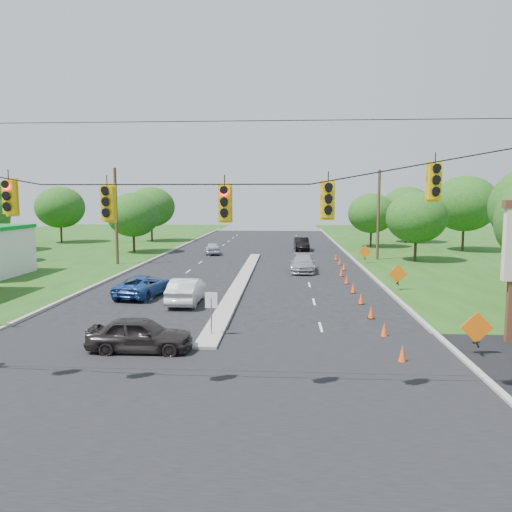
{
  "coord_description": "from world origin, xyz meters",
  "views": [
    {
      "loc": [
        3.3,
        -15.58,
        6.19
      ],
      "look_at": [
        1.53,
        13.65,
        2.8
      ],
      "focal_mm": 35.0,
      "sensor_mm": 36.0,
      "label": 1
    }
  ],
  "objects": [
    {
      "name": "blue_pickup",
      "position": [
        -5.72,
        15.08,
        0.68
      ],
      "size": [
        3.01,
        5.19,
        1.36
      ],
      "primitive_type": "imported",
      "rotation": [
        0.0,
        0.0,
        2.98
      ],
      "color": "navy",
      "rests_on": "ground"
    },
    {
      "name": "curb_left",
      "position": [
        -10.1,
        30.0,
        0.0
      ],
      "size": [
        0.25,
        110.0,
        0.16
      ],
      "primitive_type": "cube",
      "color": "gray",
      "rests_on": "ground"
    },
    {
      "name": "tree_5",
      "position": [
        -14.0,
        40.0,
        4.34
      ],
      "size": [
        5.88,
        5.88,
        6.86
      ],
      "color": "black",
      "rests_on": "ground"
    },
    {
      "name": "signal_span",
      "position": [
        -0.05,
        -1.0,
        4.97
      ],
      "size": [
        25.6,
        0.32,
        9.0
      ],
      "color": "#422D1C",
      "rests_on": "ground"
    },
    {
      "name": "cone_3",
      "position": [
        7.72,
        13.5,
        0.35
      ],
      "size": [
        0.32,
        0.32,
        0.7
      ],
      "primitive_type": "cone",
      "color": "#FB4D18",
      "rests_on": "ground"
    },
    {
      "name": "tree_9",
      "position": [
        16.0,
        34.0,
        4.34
      ],
      "size": [
        5.88,
        5.88,
        6.86
      ],
      "color": "black",
      "rests_on": "ground"
    },
    {
      "name": "tree_12",
      "position": [
        14.0,
        48.0,
        4.34
      ],
      "size": [
        5.88,
        5.88,
        6.86
      ],
      "color": "black",
      "rests_on": "ground"
    },
    {
      "name": "utility_pole_far_right",
      "position": [
        12.5,
        35.0,
        4.5
      ],
      "size": [
        0.28,
        0.28,
        9.0
      ],
      "primitive_type": "cylinder",
      "color": "#422D1C",
      "rests_on": "ground"
    },
    {
      "name": "cone_2",
      "position": [
        7.72,
        10.0,
        0.35
      ],
      "size": [
        0.32,
        0.32,
        0.7
      ],
      "primitive_type": "cone",
      "color": "#FB4D18",
      "rests_on": "ground"
    },
    {
      "name": "silver_car_far",
      "position": [
        4.74,
        26.41,
        0.72
      ],
      "size": [
        2.18,
        5.02,
        1.44
      ],
      "primitive_type": "imported",
      "rotation": [
        0.0,
        0.0,
        -0.03
      ],
      "color": "#96959F",
      "rests_on": "ground"
    },
    {
      "name": "median",
      "position": [
        0.0,
        21.0,
        0.0
      ],
      "size": [
        1.0,
        34.0,
        0.18
      ],
      "primitive_type": "cube",
      "color": "gray",
      "rests_on": "ground"
    },
    {
      "name": "black_sedan",
      "position": [
        -2.56,
        3.73,
        0.72
      ],
      "size": [
        4.24,
        1.74,
        1.44
      ],
      "primitive_type": "imported",
      "rotation": [
        0.0,
        0.0,
        1.58
      ],
      "color": "black",
      "rests_on": "ground"
    },
    {
      "name": "cone_0",
      "position": [
        7.72,
        3.0,
        0.35
      ],
      "size": [
        0.32,
        0.32,
        0.7
      ],
      "primitive_type": "cone",
      "color": "#FB4D18",
      "rests_on": "ground"
    },
    {
      "name": "cone_7",
      "position": [
        8.32,
        27.5,
        0.35
      ],
      "size": [
        0.32,
        0.32,
        0.7
      ],
      "primitive_type": "cone",
      "color": "#FB4D18",
      "rests_on": "ground"
    },
    {
      "name": "tree_6",
      "position": [
        -16.0,
        55.0,
        4.96
      ],
      "size": [
        6.72,
        6.72,
        7.84
      ],
      "color": "black",
      "rests_on": "ground"
    },
    {
      "name": "utility_pole_far_left",
      "position": [
        -12.5,
        30.0,
        4.5
      ],
      "size": [
        0.28,
        0.28,
        9.0
      ],
      "primitive_type": "cylinder",
      "color": "#422D1C",
      "rests_on": "ground"
    },
    {
      "name": "tree_11",
      "position": [
        20.0,
        55.0,
        4.96
      ],
      "size": [
        6.72,
        6.72,
        7.84
      ],
      "color": "black",
      "rests_on": "ground"
    },
    {
      "name": "work_sign_0",
      "position": [
        10.8,
        4.0,
        1.09
      ],
      "size": [
        1.27,
        0.58,
        1.37
      ],
      "color": "black",
      "rests_on": "ground"
    },
    {
      "name": "ground",
      "position": [
        0.0,
        0.0,
        0.0
      ],
      "size": [
        160.0,
        160.0,
        0.0
      ],
      "primitive_type": "plane",
      "color": "black",
      "rests_on": "ground"
    },
    {
      "name": "curb_right",
      "position": [
        10.1,
        30.0,
        0.0
      ],
      "size": [
        0.25,
        110.0,
        0.16
      ],
      "primitive_type": "cube",
      "color": "gray",
      "rests_on": "ground"
    },
    {
      "name": "dark_car_receding",
      "position": [
        5.14,
        43.89,
        0.78
      ],
      "size": [
        1.83,
        4.78,
        1.56
      ],
      "primitive_type": "imported",
      "rotation": [
        0.0,
        0.0,
        0.04
      ],
      "color": "black",
      "rests_on": "ground"
    },
    {
      "name": "cone_9",
      "position": [
        8.32,
        34.5,
        0.35
      ],
      "size": [
        0.32,
        0.32,
        0.7
      ],
      "primitive_type": "cone",
      "color": "#FB4D18",
      "rests_on": "ground"
    },
    {
      "name": "work_sign_1",
      "position": [
        10.8,
        18.0,
        1.09
      ],
      "size": [
        1.27,
        0.58,
        1.37
      ],
      "color": "black",
      "rests_on": "ground"
    },
    {
      "name": "cone_6",
      "position": [
        7.72,
        24.0,
        0.35
      ],
      "size": [
        0.32,
        0.32,
        0.7
      ],
      "primitive_type": "cone",
      "color": "#FB4D18",
      "rests_on": "ground"
    },
    {
      "name": "cone_8",
      "position": [
        8.32,
        31.0,
        0.35
      ],
      "size": [
        0.32,
        0.32,
        0.7
      ],
      "primitive_type": "cone",
      "color": "#FB4D18",
      "rests_on": "ground"
    },
    {
      "name": "median_sign",
      "position": [
        0.0,
        6.0,
        1.46
      ],
      "size": [
        0.55,
        0.06,
        2.05
      ],
      "color": "gray",
      "rests_on": "ground"
    },
    {
      "name": "cone_1",
      "position": [
        7.72,
        6.5,
        0.35
      ],
      "size": [
        0.32,
        0.32,
        0.7
      ],
      "primitive_type": "cone",
      "color": "#FB4D18",
      "rests_on": "ground"
    },
    {
      "name": "cone_4",
      "position": [
        7.72,
        17.0,
        0.35
      ],
      "size": [
        0.32,
        0.32,
        0.7
      ],
      "primitive_type": "cone",
      "color": "#FB4D18",
      "rests_on": "ground"
    },
    {
      "name": "tree_10",
      "position": [
        24.0,
        44.0,
        5.58
      ],
      "size": [
        7.56,
        7.56,
        8.82
      ],
      "color": "black",
      "rests_on": "ground"
    },
    {
      "name": "silver_car_oncoming",
      "position": [
        -4.9,
        39.12,
        0.66
      ],
      "size": [
        2.35,
        4.13,
        1.33
      ],
      "primitive_type": "imported",
      "rotation": [
        0.0,
        0.0,
        3.36
      ],
      "color": "#A8A6C4",
      "rests_on": "ground"
    },
    {
      "name": "cross_street",
      "position": [
        0.0,
        0.0,
        0.0
      ],
      "size": [
        160.0,
        14.0,
        0.02
      ],
      "primitive_type": "cube",
      "color": "black",
      "rests_on": "ground"
    },
    {
      "name": "white_sedan",
      "position": [
        -2.54,
        13.18,
        0.76
      ],
      "size": [
        1.66,
        4.66,
        1.53
      ],
      "primitive_type": "imported",
      "rotation": [
        0.0,
        0.0,
        3.13
      ],
      "color": "#B9B9B9",
      "rests_on": "ground"
    },
    {
      "name": "tree_4",
      "position": [
        -28.0,
        52.0,
        4.96
      ],
      "size": [
        6.72,
        6.72,
        7.84
      ],
      "color": "black",
      "rests_on": "ground"
    },
    {
      "name": "work_sign_2",
      "position": [
        10.8,
        32.0,
        1.09
      ],
      "size": [
        1.27,
        0.58,
        1.37
      ],
      "color": "black",
      "rests_on": "ground"
    },
    {
      "name": "cone_5",
      "position": [
        7.72,
        20.5,
        0.35
      ],
      "size": [
        0.32,
        0.32,
        0.7
      ],
      "primitive_type": "cone",
      "color": "#FB4D18",
      "rests_on": "ground"
    }
  ]
}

